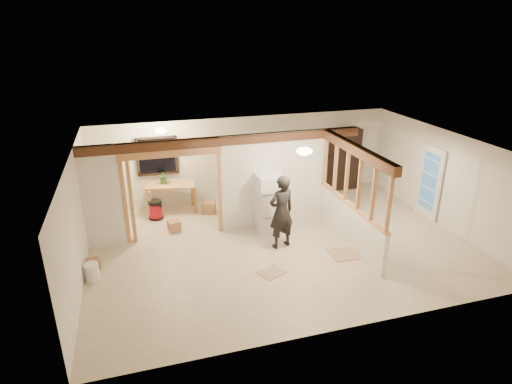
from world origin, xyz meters
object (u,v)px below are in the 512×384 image
object	(u,v)px
woman	(281,212)
shop_vac	(156,209)
bookshelf	(344,160)
work_table	(172,198)
refrigerator	(269,203)

from	to	relation	value
woman	shop_vac	world-z (taller)	woman
bookshelf	work_table	bearing A→B (deg)	-176.94
refrigerator	shop_vac	size ratio (longest dim) A/B	2.86
refrigerator	woman	bearing A→B (deg)	-89.62
work_table	bookshelf	size ratio (longest dim) A/B	0.69
work_table	bookshelf	xyz separation A→B (m)	(5.52, 0.29, 0.56)
work_table	shop_vac	distance (m)	0.62
woman	work_table	size ratio (longest dim) A/B	1.35
bookshelf	shop_vac	bearing A→B (deg)	-174.03
work_table	bookshelf	world-z (taller)	bookshelf
work_table	shop_vac	xyz separation A→B (m)	(-0.49, -0.33, -0.16)
shop_vac	bookshelf	distance (m)	6.09
work_table	shop_vac	world-z (taller)	work_table
refrigerator	work_table	xyz separation A→B (m)	(-2.28, 1.89, -0.34)
refrigerator	bookshelf	xyz separation A→B (m)	(3.24, 2.18, 0.22)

